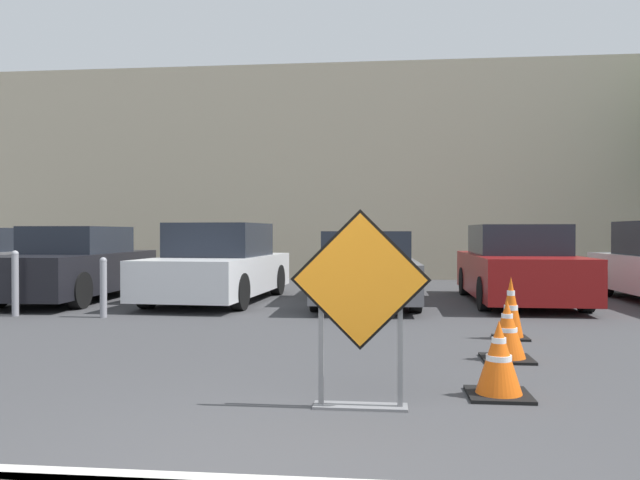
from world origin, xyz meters
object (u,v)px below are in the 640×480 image
(road_closed_sign, at_px, (360,298))
(parked_car_fourth, at_px, (366,269))
(parked_car_third, at_px, (219,265))
(parked_car_second, at_px, (76,266))
(traffic_cone_second, at_px, (507,331))
(traffic_cone_third, at_px, (511,308))
(bollard_second, at_px, (15,282))
(bollard_nearest, at_px, (103,286))
(traffic_cone_nearest, at_px, (499,360))
(parked_car_fifth, at_px, (518,267))

(road_closed_sign, relative_size, parked_car_fourth, 0.34)
(parked_car_third, bearing_deg, parked_car_second, 5.83)
(traffic_cone_second, xyz_separation_m, traffic_cone_third, (0.31, 1.37, 0.08))
(traffic_cone_second, bearing_deg, traffic_cone_third, 77.35)
(traffic_cone_third, xyz_separation_m, parked_car_second, (-7.90, 3.86, 0.30))
(bollard_second, bearing_deg, traffic_cone_third, -10.26)
(road_closed_sign, height_order, bollard_nearest, road_closed_sign)
(parked_car_third, xyz_separation_m, bollard_second, (-2.73, -2.58, -0.14))
(parked_car_third, distance_m, parked_car_fourth, 2.95)
(traffic_cone_nearest, bearing_deg, bollard_nearest, 141.96)
(traffic_cone_nearest, relative_size, traffic_cone_third, 0.79)
(traffic_cone_nearest, xyz_separation_m, parked_car_fourth, (-1.32, 6.90, 0.35))
(parked_car_fifth, bearing_deg, bollard_nearest, 22.19)
(parked_car_second, distance_m, parked_car_fifth, 8.88)
(traffic_cone_third, relative_size, parked_car_second, 0.18)
(traffic_cone_nearest, distance_m, parked_car_fourth, 7.03)
(parked_car_third, bearing_deg, bollard_second, 47.21)
(traffic_cone_nearest, height_order, parked_car_third, parked_car_third)
(parked_car_third, distance_m, bollard_nearest, 2.86)
(parked_car_second, xyz_separation_m, parked_car_third, (2.96, 0.10, 0.01))
(traffic_cone_second, relative_size, bollard_second, 0.60)
(traffic_cone_third, xyz_separation_m, bollard_second, (-7.67, 1.39, 0.17))
(road_closed_sign, bearing_deg, parked_car_fifth, 70.12)
(traffic_cone_second, bearing_deg, parked_car_third, 130.96)
(parked_car_fourth, bearing_deg, traffic_cone_second, 106.02)
(road_closed_sign, height_order, traffic_cone_second, road_closed_sign)
(parked_car_third, height_order, bollard_nearest, parked_car_third)
(parked_car_second, distance_m, bollard_second, 2.49)
(road_closed_sign, xyz_separation_m, traffic_cone_third, (1.81, 3.41, -0.48))
(parked_car_third, bearing_deg, traffic_cone_second, 134.79)
(parked_car_fifth, bearing_deg, road_closed_sign, 70.29)
(road_closed_sign, height_order, parked_car_fourth, road_closed_sign)
(road_closed_sign, bearing_deg, bollard_nearest, 132.19)
(parked_car_fourth, relative_size, bollard_nearest, 4.77)
(parked_car_third, bearing_deg, road_closed_sign, 116.84)
(parked_car_fourth, bearing_deg, road_closed_sign, 89.99)
(parked_car_fourth, height_order, bollard_second, parked_car_fourth)
(traffic_cone_third, height_order, bollard_nearest, bollard_nearest)
(parked_car_second, bearing_deg, traffic_cone_nearest, 136.12)
(traffic_cone_third, distance_m, parked_car_fifth, 4.39)
(road_closed_sign, xyz_separation_m, parked_car_second, (-6.09, 7.27, -0.18))
(traffic_cone_third, bearing_deg, bollard_second, 169.74)
(traffic_cone_third, height_order, parked_car_second, parked_car_second)
(bollard_nearest, bearing_deg, parked_car_fifth, 22.01)
(traffic_cone_nearest, bearing_deg, traffic_cone_third, 77.10)
(parked_car_fifth, bearing_deg, bollard_second, 18.62)
(traffic_cone_second, bearing_deg, road_closed_sign, -126.46)
(traffic_cone_nearest, xyz_separation_m, traffic_cone_third, (0.67, 2.91, 0.08))
(parked_car_fifth, bearing_deg, parked_car_fourth, 5.62)
(bollard_nearest, xyz_separation_m, bollard_second, (-1.51, 0.00, 0.05))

